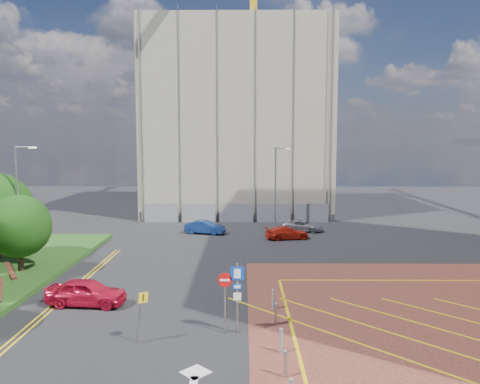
{
  "coord_description": "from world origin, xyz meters",
  "views": [
    {
      "loc": [
        0.78,
        -19.15,
        8.54
      ],
      "look_at": [
        0.61,
        2.66,
        6.19
      ],
      "focal_mm": 35.0,
      "sensor_mm": 36.0,
      "label": 1
    }
  ],
  "objects_px": {
    "lamp_left_far": "(18,200)",
    "car_silver_back": "(302,226)",
    "sign_cluster": "(233,291)",
    "car_red_left": "(86,292)",
    "car_blue_back": "(205,227)",
    "tree_c": "(19,226)",
    "car_red_back": "(287,233)",
    "lamp_back": "(276,183)",
    "warning_sign": "(140,311)"
  },
  "relations": [
    {
      "from": "lamp_left_far",
      "to": "car_blue_back",
      "type": "xyz_separation_m",
      "value": [
        11.61,
        11.72,
        -4.04
      ]
    },
    {
      "from": "car_red_back",
      "to": "car_silver_back",
      "type": "relative_size",
      "value": 0.99
    },
    {
      "from": "sign_cluster",
      "to": "car_red_left",
      "type": "xyz_separation_m",
      "value": [
        -7.75,
        3.56,
        -1.25
      ]
    },
    {
      "from": "tree_c",
      "to": "lamp_back",
      "type": "distance_m",
      "value": 25.19
    },
    {
      "from": "car_blue_back",
      "to": "lamp_back",
      "type": "bearing_deg",
      "value": -42.83
    },
    {
      "from": "lamp_left_far",
      "to": "car_red_back",
      "type": "xyz_separation_m",
      "value": [
        19.02,
        9.37,
        -4.1
      ]
    },
    {
      "from": "car_red_left",
      "to": "car_blue_back",
      "type": "xyz_separation_m",
      "value": [
        4.65,
        19.18,
        -0.09
      ]
    },
    {
      "from": "lamp_back",
      "to": "sign_cluster",
      "type": "height_order",
      "value": "lamp_back"
    },
    {
      "from": "tree_c",
      "to": "car_red_left",
      "type": "relative_size",
      "value": 1.19
    },
    {
      "from": "tree_c",
      "to": "lamp_back",
      "type": "bearing_deg",
      "value": 45.68
    },
    {
      "from": "tree_c",
      "to": "car_blue_back",
      "type": "distance_m",
      "value": 17.58
    },
    {
      "from": "lamp_back",
      "to": "sign_cluster",
      "type": "distance_m",
      "value": 27.38
    },
    {
      "from": "warning_sign",
      "to": "car_blue_back",
      "type": "distance_m",
      "value": 23.82
    },
    {
      "from": "car_red_left",
      "to": "car_red_back",
      "type": "relative_size",
      "value": 1.08
    },
    {
      "from": "warning_sign",
      "to": "car_red_left",
      "type": "distance_m",
      "value": 6.07
    },
    {
      "from": "sign_cluster",
      "to": "car_red_left",
      "type": "bearing_deg",
      "value": 155.35
    },
    {
      "from": "car_blue_back",
      "to": "car_silver_back",
      "type": "relative_size",
      "value": 0.97
    },
    {
      "from": "car_red_back",
      "to": "warning_sign",
      "type": "bearing_deg",
      "value": 147.05
    },
    {
      "from": "lamp_left_far",
      "to": "car_silver_back",
      "type": "distance_m",
      "value": 24.85
    },
    {
      "from": "lamp_left_far",
      "to": "car_red_left",
      "type": "bearing_deg",
      "value": -46.96
    },
    {
      "from": "car_blue_back",
      "to": "lamp_left_far",
      "type": "bearing_deg",
      "value": 150.57
    },
    {
      "from": "lamp_left_far",
      "to": "car_red_back",
      "type": "relative_size",
      "value": 2.09
    },
    {
      "from": "warning_sign",
      "to": "tree_c",
      "type": "bearing_deg",
      "value": 134.52
    },
    {
      "from": "car_silver_back",
      "to": "lamp_left_far",
      "type": "bearing_deg",
      "value": 134.63
    },
    {
      "from": "tree_c",
      "to": "sign_cluster",
      "type": "relative_size",
      "value": 1.53
    },
    {
      "from": "tree_c",
      "to": "lamp_left_far",
      "type": "relative_size",
      "value": 0.61
    },
    {
      "from": "lamp_back",
      "to": "warning_sign",
      "type": "bearing_deg",
      "value": -105.28
    },
    {
      "from": "warning_sign",
      "to": "car_silver_back",
      "type": "relative_size",
      "value": 0.58
    },
    {
      "from": "tree_c",
      "to": "lamp_left_far",
      "type": "bearing_deg",
      "value": 114.71
    },
    {
      "from": "warning_sign",
      "to": "sign_cluster",
      "type": "bearing_deg",
      "value": 15.29
    },
    {
      "from": "sign_cluster",
      "to": "car_blue_back",
      "type": "xyz_separation_m",
      "value": [
        -3.1,
        22.73,
        -1.34
      ]
    },
    {
      "from": "tree_c",
      "to": "sign_cluster",
      "type": "distance_m",
      "value": 16.53
    },
    {
      "from": "lamp_left_far",
      "to": "lamp_back",
      "type": "bearing_deg",
      "value": 40.86
    },
    {
      "from": "car_red_left",
      "to": "lamp_back",
      "type": "bearing_deg",
      "value": -21.52
    },
    {
      "from": "lamp_back",
      "to": "car_blue_back",
      "type": "bearing_deg",
      "value": -148.14
    },
    {
      "from": "sign_cluster",
      "to": "car_red_back",
      "type": "xyz_separation_m",
      "value": [
        4.3,
        20.39,
        -1.4
      ]
    },
    {
      "from": "tree_c",
      "to": "car_blue_back",
      "type": "bearing_deg",
      "value": 52.07
    },
    {
      "from": "lamp_left_far",
      "to": "car_red_back",
      "type": "height_order",
      "value": "lamp_left_far"
    },
    {
      "from": "warning_sign",
      "to": "car_red_back",
      "type": "height_order",
      "value": "warning_sign"
    },
    {
      "from": "lamp_back",
      "to": "car_silver_back",
      "type": "distance_m",
      "value": 5.37
    },
    {
      "from": "lamp_left_far",
      "to": "warning_sign",
      "type": "relative_size",
      "value": 3.56
    },
    {
      "from": "lamp_back",
      "to": "tree_c",
      "type": "bearing_deg",
      "value": -134.32
    },
    {
      "from": "tree_c",
      "to": "warning_sign",
      "type": "relative_size",
      "value": 2.18
    },
    {
      "from": "tree_c",
      "to": "sign_cluster",
      "type": "xyz_separation_m",
      "value": [
        13.8,
        -9.02,
        -1.24
      ]
    },
    {
      "from": "lamp_back",
      "to": "car_red_left",
      "type": "height_order",
      "value": "lamp_back"
    },
    {
      "from": "tree_c",
      "to": "car_red_back",
      "type": "relative_size",
      "value": 1.28
    },
    {
      "from": "car_red_left",
      "to": "lamp_left_far",
      "type": "bearing_deg",
      "value": 47.7
    },
    {
      "from": "car_blue_back",
      "to": "car_silver_back",
      "type": "xyz_separation_m",
      "value": [
        9.17,
        1.28,
        -0.08
      ]
    },
    {
      "from": "car_red_left",
      "to": "car_silver_back",
      "type": "xyz_separation_m",
      "value": [
        13.81,
        20.46,
        -0.17
      ]
    },
    {
      "from": "car_red_left",
      "to": "car_blue_back",
      "type": "bearing_deg",
      "value": -8.96
    }
  ]
}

